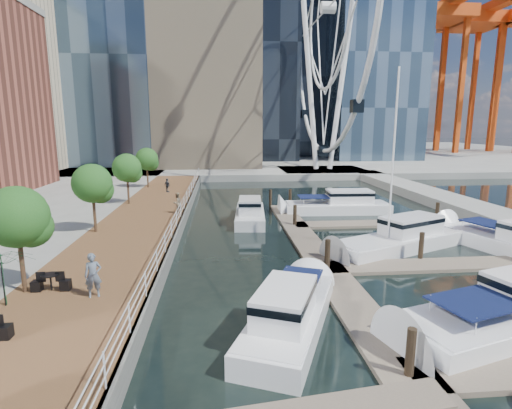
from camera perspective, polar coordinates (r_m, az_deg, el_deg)
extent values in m
plane|color=black|center=(15.53, 6.80, -20.00)|extent=(520.00, 520.00, 0.00)
cube|color=brown|center=(29.63, -16.82, -4.05)|extent=(6.00, 60.00, 1.00)
cube|color=#595954|center=(29.15, -11.03, -4.02)|extent=(0.25, 60.00, 1.00)
cube|color=gray|center=(115.28, -3.61, 7.36)|extent=(200.00, 114.00, 1.00)
cube|color=gray|center=(40.85, 29.16, -0.90)|extent=(4.00, 60.00, 1.00)
cube|color=gray|center=(67.57, 9.51, 4.58)|extent=(14.00, 12.00, 1.00)
cube|color=#6D6051|center=(25.02, 8.91, -7.45)|extent=(2.00, 32.00, 0.20)
cube|color=#6D6051|center=(25.39, 23.42, -7.99)|extent=(12.00, 2.00, 0.20)
cube|color=#6D6051|center=(34.12, 15.52, -2.70)|extent=(12.00, 2.00, 0.20)
cylinder|color=white|center=(66.84, 7.73, 16.16)|extent=(0.80, 0.80, 26.00)
cylinder|color=white|center=(68.09, 12.00, 15.93)|extent=(0.80, 0.80, 26.00)
torus|color=white|center=(69.52, 10.25, 25.95)|extent=(0.70, 44.70, 44.70)
cylinder|color=#3F2B1C|center=(19.88, -30.41, -7.45)|extent=(0.20, 0.20, 2.40)
sphere|color=#265B1E|center=(19.37, -31.02, -1.53)|extent=(2.60, 2.60, 2.60)
cylinder|color=#3F2B1C|center=(28.90, -22.06, -1.30)|extent=(0.20, 0.20, 2.40)
sphere|color=#265B1E|center=(28.55, -22.37, 2.82)|extent=(2.60, 2.60, 2.60)
cylinder|color=#3F2B1C|center=(38.41, -17.79, 1.88)|extent=(0.20, 0.20, 2.40)
sphere|color=#265B1E|center=(38.15, -17.98, 5.00)|extent=(2.60, 2.60, 2.60)
cylinder|color=#3F2B1C|center=(48.12, -15.22, 3.79)|extent=(0.20, 0.20, 2.40)
sphere|color=#265B1E|center=(47.91, -15.35, 6.28)|extent=(2.60, 2.60, 2.60)
imported|color=slate|center=(18.10, -22.25, -9.34)|extent=(0.78, 0.62, 1.88)
imported|color=#86755D|center=(33.19, -11.20, 0.22)|extent=(1.03, 1.05, 1.71)
imported|color=#383E46|center=(44.15, -12.55, 2.70)|extent=(0.89, 0.87, 1.50)
imported|color=#0E361A|center=(18.77, -32.48, -9.01)|extent=(2.46, 2.50, 2.22)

